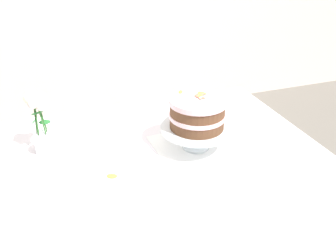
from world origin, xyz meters
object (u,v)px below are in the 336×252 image
dining_table (151,177)px  flower_vase (40,121)px  cake_stand (196,130)px  layer_cake (197,112)px

dining_table → flower_vase: 0.49m
dining_table → cake_stand: (0.20, 0.01, 0.17)m
flower_vase → cake_stand: bearing=-16.8°
cake_stand → flower_vase: 0.62m
cake_stand → layer_cake: 0.08m
layer_cake → cake_stand: bearing=-122.8°
dining_table → layer_cake: size_ratio=6.20×
cake_stand → flower_vase: flower_vase is taller
dining_table → flower_vase: (-0.39, 0.19, 0.23)m
dining_table → flower_vase: flower_vase is taller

